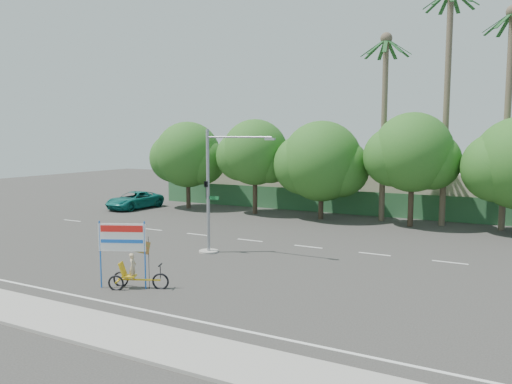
% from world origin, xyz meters
% --- Properties ---
extents(ground, '(120.00, 120.00, 0.00)m').
position_xyz_m(ground, '(0.00, 0.00, 0.00)').
color(ground, '#33302D').
rests_on(ground, ground).
extents(sidewalk_near, '(50.00, 2.40, 0.12)m').
position_xyz_m(sidewalk_near, '(0.00, -7.50, 0.06)').
color(sidewalk_near, gray).
rests_on(sidewalk_near, ground).
extents(fence, '(38.00, 0.08, 2.00)m').
position_xyz_m(fence, '(0.00, 21.50, 1.00)').
color(fence, '#336B3D').
rests_on(fence, ground).
extents(building_left, '(12.00, 8.00, 4.00)m').
position_xyz_m(building_left, '(-10.00, 26.00, 2.00)').
color(building_left, beige).
rests_on(building_left, ground).
extents(building_right, '(14.00, 8.00, 3.60)m').
position_xyz_m(building_right, '(8.00, 26.00, 1.80)').
color(building_right, beige).
rests_on(building_right, ground).
extents(tree_far_left, '(7.14, 6.00, 7.96)m').
position_xyz_m(tree_far_left, '(-14.05, 18.00, 4.76)').
color(tree_far_left, '#473828').
rests_on(tree_far_left, ground).
extents(tree_left, '(6.66, 5.60, 8.07)m').
position_xyz_m(tree_left, '(-7.05, 18.00, 5.06)').
color(tree_left, '#473828').
rests_on(tree_left, ground).
extents(tree_center, '(7.62, 6.40, 7.85)m').
position_xyz_m(tree_center, '(-1.05, 18.00, 4.47)').
color(tree_center, '#473828').
rests_on(tree_center, ground).
extents(tree_right, '(6.90, 5.80, 8.36)m').
position_xyz_m(tree_right, '(5.95, 18.00, 5.24)').
color(tree_right, '#473828').
rests_on(tree_right, ground).
extents(palm_tall, '(3.73, 3.79, 17.45)m').
position_xyz_m(palm_tall, '(8.00, 19.50, 10.46)').
color(palm_tall, '#70604C').
rests_on(palm_tall, ground).
extents(palm_mid, '(3.73, 3.79, 15.45)m').
position_xyz_m(palm_mid, '(12.00, 19.50, 9.40)').
color(palm_mid, '#70604C').
rests_on(palm_mid, ground).
extents(palm_short, '(3.73, 3.79, 14.45)m').
position_xyz_m(palm_short, '(3.50, 19.50, 8.86)').
color(palm_short, '#70604C').
rests_on(palm_short, ground).
extents(traffic_signal, '(4.72, 1.10, 7.00)m').
position_xyz_m(traffic_signal, '(-2.20, 3.98, 2.92)').
color(traffic_signal, gray).
rests_on(traffic_signal, ground).
extents(trike_billboard, '(2.83, 1.45, 3.01)m').
position_xyz_m(trike_billboard, '(-1.72, -3.35, 1.21)').
color(trike_billboard, black).
rests_on(trike_billboard, ground).
extents(pickup_truck, '(3.04, 5.82, 1.57)m').
position_xyz_m(pickup_truck, '(-18.24, 15.46, 0.78)').
color(pickup_truck, '#0F6D65').
rests_on(pickup_truck, ground).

